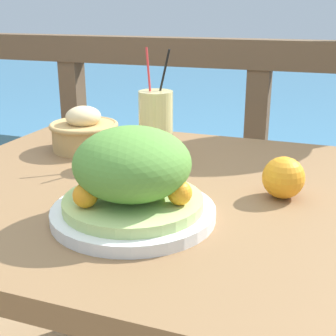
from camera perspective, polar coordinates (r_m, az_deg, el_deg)
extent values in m
cube|color=olive|center=(0.92, 3.48, -3.86)|extent=(1.13, 0.83, 0.04)
cube|color=olive|center=(1.56, -11.18, -8.81)|extent=(0.06, 0.06, 0.68)
cube|color=brown|center=(1.52, 11.28, 13.45)|extent=(2.80, 0.08, 0.09)
cube|color=brown|center=(1.86, -10.88, -0.79)|extent=(0.07, 0.07, 0.87)
cube|color=brown|center=(1.64, 10.21, -3.55)|extent=(0.07, 0.07, 0.87)
cube|color=teal|center=(4.09, 16.33, 6.17)|extent=(12.00, 4.00, 0.40)
cylinder|color=silver|center=(0.79, -4.22, -5.45)|extent=(0.28, 0.28, 0.02)
cylinder|color=#B7D17A|center=(0.78, -4.25, -4.18)|extent=(0.23, 0.23, 0.02)
ellipsoid|color=#568E38|center=(0.76, -4.38, 0.57)|extent=(0.19, 0.19, 0.12)
sphere|color=orange|center=(0.74, 1.43, -3.05)|extent=(0.04, 0.04, 0.04)
sphere|color=orange|center=(0.85, -5.69, -0.29)|extent=(0.04, 0.04, 0.04)
sphere|color=orange|center=(0.74, -10.04, -3.29)|extent=(0.04, 0.04, 0.04)
cylinder|color=#DBCC7F|center=(1.07, -1.49, 5.13)|extent=(0.08, 0.08, 0.16)
cylinder|color=black|center=(1.07, -1.12, 8.69)|extent=(0.06, 0.02, 0.21)
cylinder|color=red|center=(1.05, -2.14, 8.60)|extent=(0.04, 0.05, 0.21)
cylinder|color=tan|center=(1.18, -10.14, 3.79)|extent=(0.16, 0.16, 0.07)
torus|color=tan|center=(1.17, -10.23, 5.16)|extent=(0.17, 0.17, 0.01)
ellipsoid|color=beige|center=(1.17, -10.29, 6.18)|extent=(0.09, 0.09, 0.05)
sphere|color=orange|center=(0.89, 13.89, -1.15)|extent=(0.08, 0.08, 0.08)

